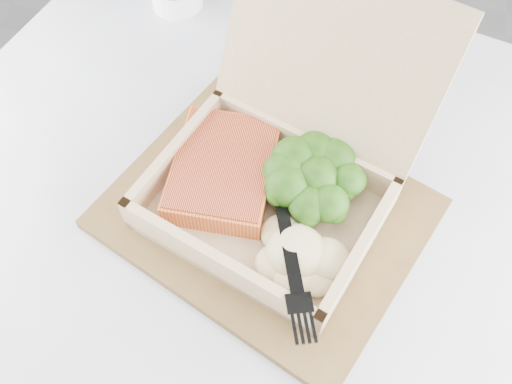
# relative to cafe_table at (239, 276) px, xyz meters

# --- Properties ---
(cafe_table) EXTENTS (0.92, 0.92, 0.72)m
(cafe_table) POSITION_rel_cafe_table_xyz_m (0.00, 0.00, 0.00)
(cafe_table) COLOR black
(cafe_table) RESTS_ON floor
(serving_tray) EXTENTS (0.38, 0.35, 0.01)m
(serving_tray) POSITION_rel_cafe_table_xyz_m (0.04, -0.00, 0.19)
(serving_tray) COLOR brown
(serving_tray) RESTS_ON cafe_table
(takeout_container) EXTENTS (0.29, 0.31, 0.20)m
(takeout_container) POSITION_rel_cafe_table_xyz_m (0.05, 0.03, 0.25)
(takeout_container) COLOR tan
(takeout_container) RESTS_ON serving_tray
(salmon_fillet) EXTENTS (0.11, 0.14, 0.03)m
(salmon_fillet) POSITION_rel_cafe_table_xyz_m (-0.02, 0.02, 0.22)
(salmon_fillet) COLOR orange
(salmon_fillet) RESTS_ON takeout_container
(broccoli_pile) EXTENTS (0.11, 0.11, 0.04)m
(broccoli_pile) POSITION_rel_cafe_table_xyz_m (0.08, 0.03, 0.23)
(broccoli_pile) COLOR #376E18
(broccoli_pile) RESTS_ON takeout_container
(mashed_potatoes) EXTENTS (0.09, 0.08, 0.03)m
(mashed_potatoes) POSITION_rel_cafe_table_xyz_m (0.08, -0.05, 0.22)
(mashed_potatoes) COLOR beige
(mashed_potatoes) RESTS_ON takeout_container
(plastic_fork) EXTENTS (0.07, 0.16, 0.02)m
(plastic_fork) POSITION_rel_cafe_table_xyz_m (0.06, -0.03, 0.24)
(plastic_fork) COLOR black
(plastic_fork) RESTS_ON mashed_potatoes
(receipt) EXTENTS (0.09, 0.16, 0.00)m
(receipt) POSITION_rel_cafe_table_xyz_m (0.06, 0.18, 0.19)
(receipt) COLOR silver
(receipt) RESTS_ON cafe_table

